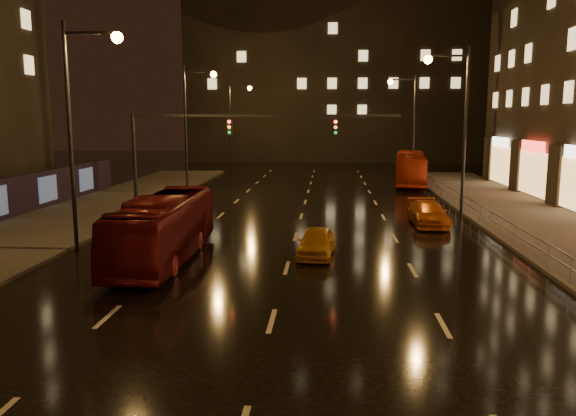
{
  "coord_description": "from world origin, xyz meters",
  "views": [
    {
      "loc": [
        1.62,
        -11.81,
        5.94
      ],
      "look_at": [
        0.08,
        9.62,
        2.5
      ],
      "focal_mm": 35.0,
      "sensor_mm": 36.0,
      "label": 1
    }
  ],
  "objects_px": {
    "bus_curb": "(410,168)",
    "taxi_near": "(316,242)",
    "taxi_far": "(428,213)",
    "bus_red": "(164,228)"
  },
  "relations": [
    {
      "from": "bus_red",
      "to": "taxi_near",
      "type": "xyz_separation_m",
      "value": [
        6.41,
        1.05,
        -0.75
      ]
    },
    {
      "from": "bus_red",
      "to": "bus_curb",
      "type": "distance_m",
      "value": 31.76
    },
    {
      "from": "bus_red",
      "to": "taxi_far",
      "type": "bearing_deg",
      "value": 34.14
    },
    {
      "from": "taxi_near",
      "to": "taxi_far",
      "type": "xyz_separation_m",
      "value": [
        6.1,
        7.7,
        0.03
      ]
    },
    {
      "from": "bus_curb",
      "to": "taxi_near",
      "type": "relative_size",
      "value": 2.9
    },
    {
      "from": "bus_curb",
      "to": "taxi_near",
      "type": "height_order",
      "value": "bus_curb"
    },
    {
      "from": "bus_curb",
      "to": "taxi_near",
      "type": "distance_m",
      "value": 28.45
    },
    {
      "from": "bus_red",
      "to": "taxi_far",
      "type": "relative_size",
      "value": 2.17
    },
    {
      "from": "bus_red",
      "to": "taxi_far",
      "type": "height_order",
      "value": "bus_red"
    },
    {
      "from": "taxi_near",
      "to": "taxi_far",
      "type": "height_order",
      "value": "taxi_far"
    }
  ]
}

